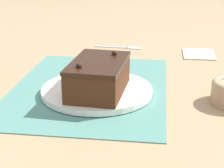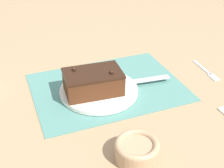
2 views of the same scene
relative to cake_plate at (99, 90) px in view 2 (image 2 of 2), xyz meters
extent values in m
plane|color=#9E7F5B|center=(-0.04, -0.02, -0.01)|extent=(3.00, 3.00, 0.00)
cube|color=slate|center=(-0.04, -0.02, -0.01)|extent=(0.46, 0.34, 0.00)
cylinder|color=white|center=(0.00, 0.00, 0.00)|extent=(0.24, 0.24, 0.01)
cube|color=#472614|center=(0.02, 0.01, 0.04)|extent=(0.17, 0.11, 0.06)
cube|color=black|center=(0.02, 0.01, 0.07)|extent=(0.17, 0.12, 0.01)
sphere|color=black|center=(-0.03, 0.03, 0.08)|extent=(0.01, 0.01, 0.01)
sphere|color=black|center=(0.07, -0.02, 0.08)|extent=(0.01, 0.01, 0.01)
cube|color=#472D19|center=(-0.04, -0.01, 0.01)|extent=(0.08, 0.03, 0.01)
cube|color=#B7BABF|center=(-0.15, 0.01, 0.01)|extent=(0.16, 0.04, 0.00)
cylinder|color=tan|center=(0.01, 0.29, 0.01)|extent=(0.10, 0.10, 0.04)
torus|color=tan|center=(0.01, 0.29, 0.03)|extent=(0.10, 0.10, 0.02)
cube|color=#B7BABF|center=(-0.39, -0.03, -0.01)|extent=(0.02, 0.11, 0.01)
cube|color=#B7BABF|center=(-0.38, 0.05, -0.01)|extent=(0.02, 0.05, 0.01)
camera|label=1|loc=(0.73, 0.13, 0.30)|focal=60.00mm
camera|label=2|loc=(0.25, 0.75, 0.52)|focal=50.00mm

